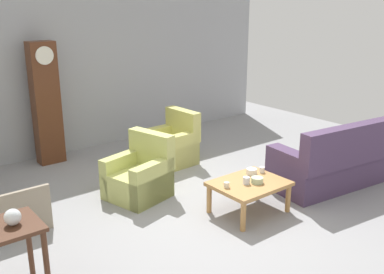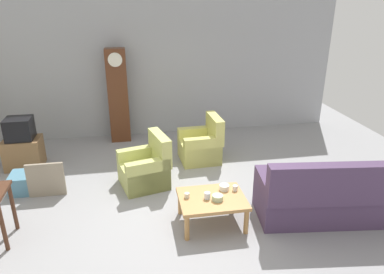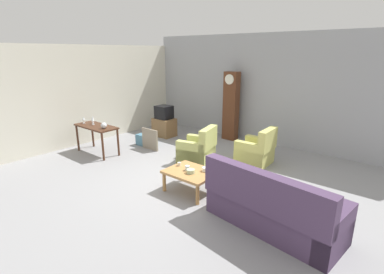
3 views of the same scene
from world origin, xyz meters
TOP-DOWN VIEW (x-y plane):
  - ground_plane at (0.00, 0.00)m, footprint 10.40×10.40m
  - garage_door_wall at (0.00, 3.60)m, footprint 8.40×0.16m
  - couch_floral at (2.12, -0.55)m, footprint 2.19×1.13m
  - armchair_olive_near at (-0.53, 0.96)m, footprint 0.95×0.93m
  - armchair_olive_far at (0.64, 1.80)m, footprint 0.83×0.80m
  - coffee_table_wood at (0.35, -0.38)m, footprint 0.96×0.76m
  - grandfather_clock at (-0.99, 3.18)m, footprint 0.44×0.30m
  - framed_picture_leaning at (-2.20, 0.86)m, footprint 0.60×0.05m
  - glass_dome_cloche at (-2.65, -0.29)m, footprint 0.16×0.16m
  - cup_white_porcelain at (0.73, -0.25)m, footprint 0.07×0.07m
  - cup_blue_rimmed at (0.28, -0.40)m, footprint 0.09×0.09m
  - cup_cream_tall at (-0.01, -0.32)m, footprint 0.08×0.08m
  - bowl_white_stacked at (0.58, -0.19)m, footprint 0.15×0.15m
  - bowl_shallow_green at (0.41, -0.46)m, footprint 0.16×0.16m

SIDE VIEW (x-z plane):
  - ground_plane at x=0.00m, z-range 0.00..0.00m
  - framed_picture_leaning at x=-2.20m, z-range 0.00..0.60m
  - armchair_olive_near at x=-0.53m, z-range -0.15..0.77m
  - armchair_olive_far at x=0.64m, z-range -0.15..0.77m
  - couch_floral at x=2.12m, z-range -0.17..0.87m
  - coffee_table_wood at x=0.35m, z-range 0.16..0.59m
  - cup_cream_tall at x=-0.01m, z-range 0.44..0.51m
  - bowl_shallow_green at x=0.41m, z-range 0.44..0.51m
  - bowl_white_stacked at x=0.58m, z-range 0.44..0.51m
  - cup_white_porcelain at x=0.73m, z-range 0.44..0.52m
  - cup_blue_rimmed at x=0.28m, z-range 0.44..0.53m
  - glass_dome_cloche at x=-2.65m, z-range 0.77..0.93m
  - grandfather_clock at x=-0.99m, z-range 0.01..2.11m
  - garage_door_wall at x=0.00m, z-range 0.00..3.20m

